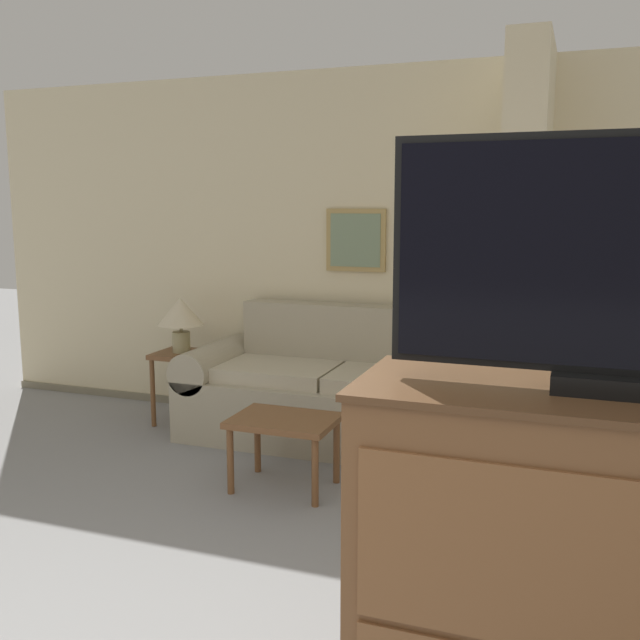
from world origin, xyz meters
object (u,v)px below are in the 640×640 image
couch (337,394)px  tv_dresser (586,602)px  table_lamp (181,315)px  tv (608,262)px  coffee_table (284,428)px

couch → tv_dresser: 3.12m
table_lamp → tv: tv is taller
couch → tv: 3.32m
couch → tv_dresser: bearing=-58.9°
couch → tv_dresser: (1.61, -2.66, 0.25)m
coffee_table → tv: bearing=-47.0°
couch → coffee_table: size_ratio=3.65×
table_lamp → tv_dresser: bearing=-43.0°
couch → tv: bearing=-58.9°
couch → table_lamp: (-1.23, -0.01, 0.50)m
coffee_table → tv: 2.63m
coffee_table → tv: (1.62, -1.74, 1.13)m
couch → tv_dresser: size_ratio=1.73×
coffee_table → couch: bearing=89.3°
coffee_table → tv: tv is taller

